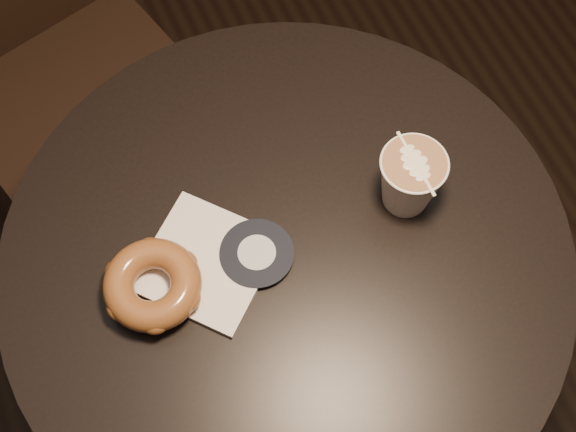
{
  "coord_description": "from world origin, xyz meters",
  "views": [
    {
      "loc": [
        -0.15,
        -0.34,
        1.64
      ],
      "look_at": [
        0.01,
        0.03,
        0.79
      ],
      "focal_mm": 50.0,
      "sensor_mm": 36.0,
      "label": 1
    }
  ],
  "objects": [
    {
      "name": "pastry_bag",
      "position": [
        -0.09,
        0.03,
        0.75
      ],
      "size": [
        0.2,
        0.2,
        0.01
      ],
      "primitive_type": "cube",
      "rotation": [
        0.0,
        0.0,
        0.72
      ],
      "color": "silver",
      "rests_on": "cafe_table"
    },
    {
      "name": "latte_cup",
      "position": [
        0.17,
        0.01,
        0.8
      ],
      "size": [
        0.08,
        0.08,
        0.09
      ],
      "primitive_type": null,
      "color": "white",
      "rests_on": "cafe_table"
    },
    {
      "name": "cafe_table",
      "position": [
        0.0,
        0.0,
        0.55
      ],
      "size": [
        0.7,
        0.7,
        0.75
      ],
      "color": "black",
      "rests_on": "ground"
    },
    {
      "name": "chair",
      "position": [
        -0.19,
        0.62,
        0.56
      ],
      "size": [
        0.48,
        0.48,
        1.0
      ],
      "rotation": [
        0.0,
        0.0,
        0.27
      ],
      "color": "black",
      "rests_on": "ground"
    },
    {
      "name": "doughnut",
      "position": [
        -0.16,
        0.02,
        0.78
      ],
      "size": [
        0.11,
        0.11,
        0.04
      ],
      "primitive_type": "torus",
      "color": "brown",
      "rests_on": "pastry_bag"
    }
  ]
}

